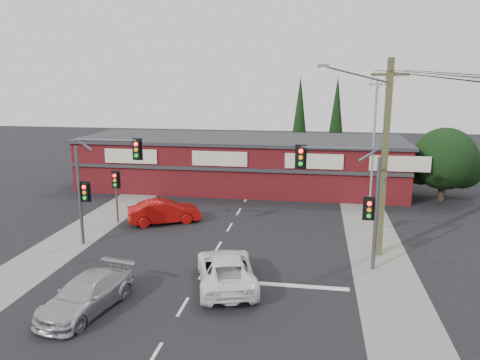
# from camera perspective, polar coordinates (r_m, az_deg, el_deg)

# --- Properties ---
(ground) EXTENTS (120.00, 120.00, 0.00)m
(ground) POSITION_cam_1_polar(r_m,az_deg,el_deg) (23.33, -4.09, -10.49)
(ground) COLOR black
(ground) RESTS_ON ground
(road_strip) EXTENTS (14.00, 70.00, 0.01)m
(road_strip) POSITION_cam_1_polar(r_m,az_deg,el_deg) (27.90, -1.73, -6.54)
(road_strip) COLOR black
(road_strip) RESTS_ON ground
(verge_left) EXTENTS (3.00, 70.00, 0.02)m
(verge_left) POSITION_cam_1_polar(r_m,az_deg,el_deg) (30.60, -17.63, -5.40)
(verge_left) COLOR gray
(verge_left) RESTS_ON ground
(verge_right) EXTENTS (3.00, 70.00, 0.02)m
(verge_right) POSITION_cam_1_polar(r_m,az_deg,el_deg) (27.65, 15.98, -7.21)
(verge_right) COLOR gray
(verge_right) RESTS_ON ground
(stop_line) EXTENTS (6.50, 0.35, 0.01)m
(stop_line) POSITION_cam_1_polar(r_m,az_deg,el_deg) (21.46, 4.32, -12.57)
(stop_line) COLOR silver
(stop_line) RESTS_ON ground
(white_suv) EXTENTS (3.73, 5.69, 1.45)m
(white_suv) POSITION_cam_1_polar(r_m,az_deg,el_deg) (21.12, -1.72, -10.85)
(white_suv) COLOR white
(white_suv) RESTS_ON ground
(silver_suv) EXTENTS (2.82, 4.98, 1.36)m
(silver_suv) POSITION_cam_1_polar(r_m,az_deg,el_deg) (19.94, -18.22, -13.12)
(silver_suv) COLOR #ADB0B2
(silver_suv) RESTS_ON ground
(red_sedan) EXTENTS (4.74, 3.44, 1.49)m
(red_sedan) POSITION_cam_1_polar(r_m,az_deg,el_deg) (30.06, -9.21, -3.82)
(red_sedan) COLOR #A20C0A
(red_sedan) RESTS_ON ground
(lane_dashes) EXTENTS (0.12, 43.08, 0.01)m
(lane_dashes) POSITION_cam_1_polar(r_m,az_deg,el_deg) (25.81, -2.69, -8.13)
(lane_dashes) COLOR silver
(lane_dashes) RESTS_ON ground
(shop_building) EXTENTS (27.30, 8.40, 4.22)m
(shop_building) POSITION_cam_1_polar(r_m,az_deg,el_deg) (38.98, 0.15, 2.18)
(shop_building) COLOR #490E12
(shop_building) RESTS_ON ground
(tree_cluster) EXTENTS (5.90, 5.10, 5.50)m
(tree_cluster) POSITION_cam_1_polar(r_m,az_deg,el_deg) (38.09, 23.76, 2.04)
(tree_cluster) COLOR #2D2116
(tree_cluster) RESTS_ON ground
(conifer_near) EXTENTS (1.80, 1.80, 9.25)m
(conifer_near) POSITION_cam_1_polar(r_m,az_deg,el_deg) (45.06, 7.29, 7.76)
(conifer_near) COLOR #2D2116
(conifer_near) RESTS_ON ground
(conifer_far) EXTENTS (1.80, 1.80, 9.25)m
(conifer_far) POSITION_cam_1_polar(r_m,az_deg,el_deg) (47.07, 11.68, 7.80)
(conifer_far) COLOR #2D2116
(conifer_far) RESTS_ON ground
(traffic_mast_left) EXTENTS (3.77, 0.27, 5.97)m
(traffic_mast_left) POSITION_cam_1_polar(r_m,az_deg,el_deg) (26.12, -17.05, 0.52)
(traffic_mast_left) COLOR #47494C
(traffic_mast_left) RESTS_ON ground
(traffic_mast_right) EXTENTS (3.96, 0.27, 5.97)m
(traffic_mast_right) POSITION_cam_1_polar(r_m,az_deg,el_deg) (22.56, 13.58, -1.06)
(traffic_mast_right) COLOR #47494C
(traffic_mast_right) RESTS_ON ground
(pedestal_signal) EXTENTS (0.55, 0.27, 3.38)m
(pedestal_signal) POSITION_cam_1_polar(r_m,az_deg,el_deg) (30.30, -14.88, -0.70)
(pedestal_signal) COLOR #47494C
(pedestal_signal) RESTS_ON ground
(utility_pole) EXTENTS (4.38, 0.59, 10.00)m
(utility_pole) POSITION_cam_1_polar(r_m,az_deg,el_deg) (24.39, 16.94, 3.22)
(utility_pole) COLOR brown
(utility_pole) RESTS_ON ground
(steel_pole) EXTENTS (1.20, 0.16, 9.00)m
(steel_pole) POSITION_cam_1_polar(r_m,az_deg,el_deg) (33.42, 15.97, 4.44)
(steel_pole) COLOR gray
(steel_pole) RESTS_ON ground
(power_lines) EXTENTS (2.01, 29.00, 1.22)m
(power_lines) POSITION_cam_1_polar(r_m,az_deg,el_deg) (18.74, 20.18, 11.59)
(power_lines) COLOR black
(power_lines) RESTS_ON ground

